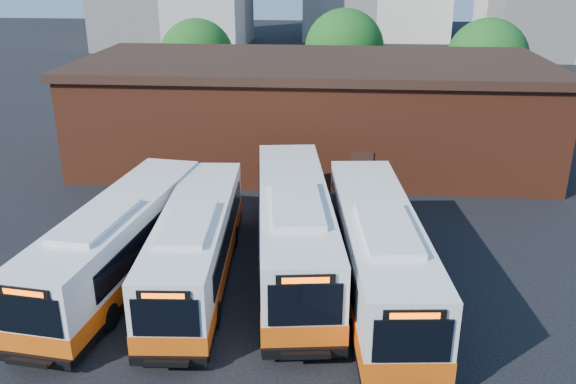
# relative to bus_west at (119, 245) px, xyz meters

# --- Properties ---
(ground) EXTENTS (220.00, 220.00, 0.00)m
(ground) POSITION_rel_bus_west_xyz_m (6.95, -3.54, -1.55)
(ground) COLOR black
(bus_west) EXTENTS (4.04, 12.68, 3.40)m
(bus_west) POSITION_rel_bus_west_xyz_m (0.00, 0.00, 0.00)
(bus_west) COLOR white
(bus_west) RESTS_ON ground
(bus_midwest) EXTENTS (3.23, 12.22, 3.30)m
(bus_midwest) POSITION_rel_bus_west_xyz_m (3.10, 0.16, -0.05)
(bus_midwest) COLOR white
(bus_midwest) RESTS_ON ground
(bus_mideast) EXTENTS (4.44, 13.73, 3.69)m
(bus_mideast) POSITION_rel_bus_west_xyz_m (6.89, 1.53, 0.13)
(bus_mideast) COLOR white
(bus_mideast) RESTS_ON ground
(bus_east) EXTENTS (3.89, 13.25, 3.56)m
(bus_east) POSITION_rel_bus_west_xyz_m (10.24, -0.21, 0.07)
(bus_east) COLOR white
(bus_east) RESTS_ON ground
(depot_building) EXTENTS (28.60, 12.60, 6.40)m
(depot_building) POSITION_rel_bus_west_xyz_m (6.95, 16.45, 1.71)
(depot_building) COLOR #622917
(depot_building) RESTS_ON ground
(tree_west) EXTENTS (6.00, 6.00, 7.65)m
(tree_west) POSITION_rel_bus_west_xyz_m (-3.05, 28.46, 3.10)
(tree_west) COLOR #382314
(tree_west) RESTS_ON ground
(tree_mid) EXTENTS (6.56, 6.56, 8.36)m
(tree_mid) POSITION_rel_bus_west_xyz_m (8.95, 30.46, 3.53)
(tree_mid) COLOR #382314
(tree_mid) RESTS_ON ground
(tree_east) EXTENTS (6.24, 6.24, 7.96)m
(tree_east) POSITION_rel_bus_west_xyz_m (19.95, 27.46, 3.29)
(tree_east) COLOR #382314
(tree_east) RESTS_ON ground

